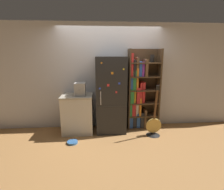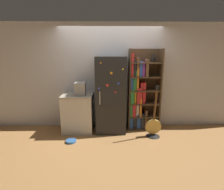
{
  "view_description": "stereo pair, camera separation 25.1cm",
  "coord_description": "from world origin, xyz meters",
  "px_view_note": "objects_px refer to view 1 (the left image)",
  "views": [
    {
      "loc": [
        -0.29,
        -3.9,
        1.85
      ],
      "look_at": [
        0.03,
        0.15,
        0.9
      ],
      "focal_mm": 28.0,
      "sensor_mm": 36.0,
      "label": 1
    },
    {
      "loc": [
        -0.04,
        -3.91,
        1.85
      ],
      "look_at": [
        0.03,
        0.15,
        0.9
      ],
      "focal_mm": 28.0,
      "sensor_mm": 36.0,
      "label": 2
    }
  ],
  "objects_px": {
    "refrigerator": "(111,95)",
    "espresso_machine": "(80,89)",
    "bookshelf": "(139,93)",
    "guitar": "(153,128)",
    "pet_bowl": "(72,142)"
  },
  "relations": [
    {
      "from": "bookshelf",
      "to": "espresso_machine",
      "type": "distance_m",
      "value": 1.47
    },
    {
      "from": "bookshelf",
      "to": "guitar",
      "type": "bearing_deg",
      "value": -65.23
    },
    {
      "from": "refrigerator",
      "to": "espresso_machine",
      "type": "relative_size",
      "value": 5.43
    },
    {
      "from": "espresso_machine",
      "to": "bookshelf",
      "type": "bearing_deg",
      "value": 7.5
    },
    {
      "from": "espresso_machine",
      "to": "pet_bowl",
      "type": "distance_m",
      "value": 1.19
    },
    {
      "from": "refrigerator",
      "to": "pet_bowl",
      "type": "relative_size",
      "value": 8.01
    },
    {
      "from": "guitar",
      "to": "espresso_machine",
      "type": "bearing_deg",
      "value": 169.12
    },
    {
      "from": "refrigerator",
      "to": "guitar",
      "type": "xyz_separation_m",
      "value": [
        0.97,
        -0.36,
        -0.73
      ]
    },
    {
      "from": "bookshelf",
      "to": "pet_bowl",
      "type": "height_order",
      "value": "bookshelf"
    },
    {
      "from": "guitar",
      "to": "bookshelf",
      "type": "bearing_deg",
      "value": 114.77
    },
    {
      "from": "guitar",
      "to": "pet_bowl",
      "type": "height_order",
      "value": "guitar"
    },
    {
      "from": "espresso_machine",
      "to": "refrigerator",
      "type": "bearing_deg",
      "value": 3.24
    },
    {
      "from": "refrigerator",
      "to": "pet_bowl",
      "type": "distance_m",
      "value": 1.37
    },
    {
      "from": "guitar",
      "to": "pet_bowl",
      "type": "xyz_separation_m",
      "value": [
        -1.83,
        -0.24,
        -0.15
      ]
    },
    {
      "from": "bookshelf",
      "to": "guitar",
      "type": "xyz_separation_m",
      "value": [
        0.24,
        -0.51,
        -0.72
      ]
    }
  ]
}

